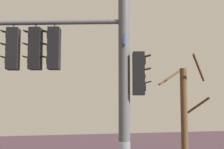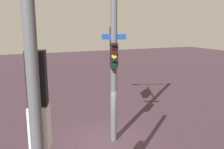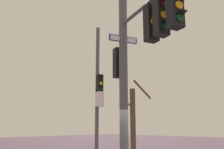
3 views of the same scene
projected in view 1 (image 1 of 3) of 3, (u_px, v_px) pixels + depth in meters
name	position (u px, v px, depth m)	size (l,w,h in m)	color
main_signal_pole_assembly	(99.00, 41.00, 8.78)	(4.10, 4.72, 9.64)	#4C4F54
bare_tree_behind_pole	(185.00, 120.00, 16.12)	(2.15, 2.18, 5.86)	#513923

